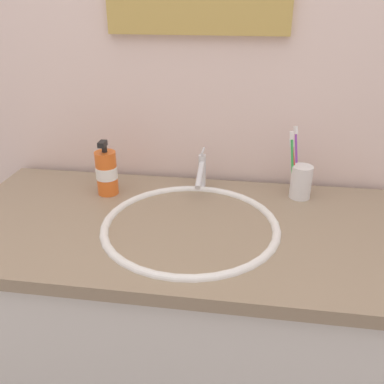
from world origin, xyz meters
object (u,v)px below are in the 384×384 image
faucet (201,172)px  toothbrush_purple (296,156)px  toothbrush_cup (301,182)px  soap_dispenser (107,172)px  toothbrush_green (292,160)px  toothbrush_red (294,164)px

faucet → toothbrush_purple: 0.30m
toothbrush_cup → soap_dispenser: 0.60m
toothbrush_green → toothbrush_purple: bearing=69.7°
toothbrush_cup → toothbrush_red: bearing=163.4°
soap_dispenser → toothbrush_purple: bearing=9.6°
toothbrush_cup → toothbrush_green: size_ratio=0.50×
faucet → toothbrush_red: toothbrush_red is taller
toothbrush_green → soap_dispenser: 0.57m
toothbrush_green → toothbrush_purple: 0.04m
toothbrush_cup → toothbrush_purple: size_ratio=0.50×
faucet → soap_dispenser: soap_dispenser is taller
faucet → toothbrush_cup: (0.31, -0.01, -0.01)m
toothbrush_red → toothbrush_cup: bearing=-16.6°
toothbrush_cup → toothbrush_purple: toothbrush_purple is taller
toothbrush_cup → faucet: bearing=178.5°
toothbrush_cup → toothbrush_red: 0.06m
toothbrush_purple → soap_dispenser: bearing=-170.4°
toothbrush_green → toothbrush_purple: (0.02, 0.04, -0.00)m
toothbrush_purple → toothbrush_cup: bearing=-64.1°
faucet → toothbrush_cup: faucet is taller
faucet → toothbrush_purple: (0.29, 0.03, 0.06)m
soap_dispenser → toothbrush_green: bearing=5.8°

